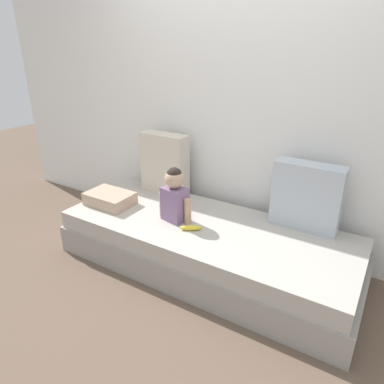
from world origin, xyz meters
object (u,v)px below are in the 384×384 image
at_px(couch, 206,246).
at_px(throw_pillow_right, 307,197).
at_px(throw_pillow_left, 165,164).
at_px(toddler, 175,195).
at_px(folded_blanket, 110,199).
at_px(banana, 191,228).

distance_m(couch, throw_pillow_right, 0.87).
bearing_deg(couch, throw_pillow_left, 150.76).
bearing_deg(throw_pillow_right, toddler, -155.45).
bearing_deg(toddler, folded_blanket, -174.21).
xyz_separation_m(throw_pillow_left, throw_pillow_right, (1.30, 0.00, -0.02)).
bearing_deg(throw_pillow_left, couch, -29.24).
distance_m(throw_pillow_left, folded_blanket, 0.59).
distance_m(couch, banana, 0.26).
height_order(couch, banana, banana).
distance_m(toddler, folded_blanket, 0.67).
relative_size(throw_pillow_right, toddler, 1.16).
bearing_deg(couch, toddler, -168.90).
height_order(couch, throw_pillow_left, throw_pillow_left).
bearing_deg(toddler, throw_pillow_right, 24.55).
xyz_separation_m(couch, banana, (-0.05, -0.13, 0.21)).
height_order(throw_pillow_right, banana, throw_pillow_right).
xyz_separation_m(couch, throw_pillow_right, (0.65, 0.36, 0.45)).
height_order(throw_pillow_left, folded_blanket, throw_pillow_left).
relative_size(toddler, folded_blanket, 1.11).
bearing_deg(folded_blanket, throw_pillow_right, 17.17).
xyz_separation_m(throw_pillow_right, folded_blanket, (-1.56, -0.48, -0.20)).
relative_size(banana, folded_blanket, 0.42).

